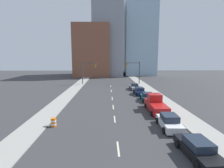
% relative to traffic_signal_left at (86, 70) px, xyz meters
% --- Properties ---
extents(sidewalk_left, '(2.85, 98.18, 0.12)m').
position_rel_traffic_signal_left_xyz_m(sidewalk_left, '(-1.97, 4.33, -4.05)').
color(sidewalk_left, '#9E9B93').
rests_on(sidewalk_left, ground).
extents(sidewalk_right, '(2.85, 98.18, 0.12)m').
position_rel_traffic_signal_left_xyz_m(sidewalk_right, '(15.60, 4.33, -4.05)').
color(sidewalk_right, '#9E9B93').
rests_on(sidewalk_right, ground).
extents(lane_stripe_at_9m, '(0.16, 2.40, 0.01)m').
position_rel_traffic_signal_left_xyz_m(lane_stripe_at_9m, '(6.81, -35.70, -4.11)').
color(lane_stripe_at_9m, beige).
rests_on(lane_stripe_at_9m, ground).
extents(lane_stripe_at_16m, '(0.16, 2.40, 0.01)m').
position_rel_traffic_signal_left_xyz_m(lane_stripe_at_16m, '(6.81, -28.75, -4.11)').
color(lane_stripe_at_16m, beige).
rests_on(lane_stripe_at_16m, ground).
extents(lane_stripe_at_21m, '(0.16, 2.40, 0.01)m').
position_rel_traffic_signal_left_xyz_m(lane_stripe_at_21m, '(6.81, -23.47, -4.11)').
color(lane_stripe_at_21m, beige).
rests_on(lane_stripe_at_21m, ground).
extents(lane_stripe_at_27m, '(0.16, 2.40, 0.01)m').
position_rel_traffic_signal_left_xyz_m(lane_stripe_at_27m, '(6.81, -17.80, -4.11)').
color(lane_stripe_at_27m, beige).
rests_on(lane_stripe_at_27m, ground).
extents(lane_stripe_at_34m, '(0.16, 2.40, 0.01)m').
position_rel_traffic_signal_left_xyz_m(lane_stripe_at_34m, '(6.81, -10.31, -4.11)').
color(lane_stripe_at_34m, beige).
rests_on(lane_stripe_at_34m, ground).
extents(lane_stripe_at_41m, '(0.16, 2.40, 0.01)m').
position_rel_traffic_signal_left_xyz_m(lane_stripe_at_41m, '(6.81, -3.40, -4.11)').
color(lane_stripe_at_41m, beige).
rests_on(lane_stripe_at_41m, ground).
extents(building_brick_left, '(14.00, 16.00, 20.25)m').
position_rel_traffic_signal_left_xyz_m(building_brick_left, '(-0.20, 24.43, 6.01)').
color(building_brick_left, brown).
rests_on(building_brick_left, ground).
extents(building_office_center, '(12.00, 20.00, 30.98)m').
position_rel_traffic_signal_left_xyz_m(building_office_center, '(6.09, 28.43, 11.38)').
color(building_office_center, gray).
rests_on(building_office_center, ground).
extents(building_glass_right, '(13.00, 20.00, 32.47)m').
position_rel_traffic_signal_left_xyz_m(building_glass_right, '(20.08, 32.43, 12.12)').
color(building_glass_right, '#99B7CC').
rests_on(building_glass_right, ground).
extents(traffic_signal_left, '(4.03, 0.35, 6.40)m').
position_rel_traffic_signal_left_xyz_m(traffic_signal_left, '(0.00, 0.00, 0.00)').
color(traffic_signal_left, '#38383D').
rests_on(traffic_signal_left, ground).
extents(traffic_signal_right, '(4.03, 0.35, 6.40)m').
position_rel_traffic_signal_left_xyz_m(traffic_signal_right, '(13.90, 0.00, 0.00)').
color(traffic_signal_right, '#38383D').
rests_on(traffic_signal_right, ground).
extents(traffic_barrel, '(0.56, 0.56, 0.95)m').
position_rel_traffic_signal_left_xyz_m(traffic_barrel, '(0.14, -30.91, -3.64)').
color(traffic_barrel, orange).
rests_on(traffic_barrel, ground).
extents(sedan_black, '(2.20, 4.81, 1.36)m').
position_rel_traffic_signal_left_xyz_m(sedan_black, '(12.69, -37.07, -3.49)').
color(sedan_black, black).
rests_on(sedan_black, ground).
extents(sedan_white, '(2.17, 4.38, 1.49)m').
position_rel_traffic_signal_left_xyz_m(sedan_white, '(12.45, -31.64, -3.44)').
color(sedan_white, silver).
rests_on(sedan_white, ground).
extents(pickup_truck_red, '(2.33, 6.05, 2.28)m').
position_rel_traffic_signal_left_xyz_m(pickup_truck_red, '(12.66, -25.62, -3.21)').
color(pickup_truck_red, red).
rests_on(pickup_truck_red, ground).
extents(sedan_teal, '(2.24, 4.46, 1.39)m').
position_rel_traffic_signal_left_xyz_m(sedan_teal, '(12.89, -19.64, -3.47)').
color(sedan_teal, '#196B75').
rests_on(sedan_teal, ground).
extents(sedan_navy, '(2.19, 4.34, 1.47)m').
position_rel_traffic_signal_left_xyz_m(sedan_navy, '(12.46, -14.43, -3.45)').
color(sedan_navy, '#141E47').
rests_on(sedan_navy, ground).
extents(sedan_silver, '(2.01, 4.38, 1.41)m').
position_rel_traffic_signal_left_xyz_m(sedan_silver, '(12.30, -8.57, -3.47)').
color(sedan_silver, '#B2B2BC').
rests_on(sedan_silver, ground).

